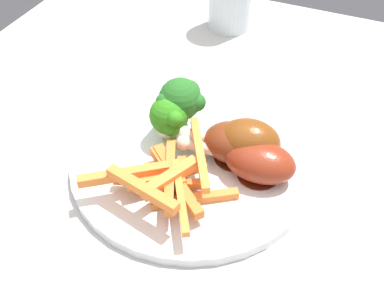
{
  "coord_description": "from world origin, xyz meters",
  "views": [
    {
      "loc": [
        -0.33,
        -0.19,
        1.11
      ],
      "look_at": [
        0.03,
        -0.04,
        0.74
      ],
      "focal_mm": 45.34,
      "sensor_mm": 36.0,
      "label": 1
    }
  ],
  "objects_px": {
    "dining_table": "(157,237)",
    "broccoli_floret_middle": "(171,118)",
    "dinner_plate": "(192,160)",
    "carrot_fries_pile": "(168,179)",
    "chicken_drumstick_far": "(232,142)",
    "chicken_drumstick_extra": "(245,142)",
    "chicken_drumstick_near": "(255,160)",
    "broccoli_floret_front": "(181,99)"
  },
  "relations": [
    {
      "from": "dining_table",
      "to": "broccoli_floret_middle",
      "type": "xyz_separation_m",
      "value": [
        0.05,
        -0.0,
        0.17
      ]
    },
    {
      "from": "dinner_plate",
      "to": "carrot_fries_pile",
      "type": "height_order",
      "value": "carrot_fries_pile"
    },
    {
      "from": "carrot_fries_pile",
      "to": "chicken_drumstick_far",
      "type": "relative_size",
      "value": 1.22
    },
    {
      "from": "dinner_plate",
      "to": "chicken_drumstick_far",
      "type": "relative_size",
      "value": 2.18
    },
    {
      "from": "dining_table",
      "to": "chicken_drumstick_extra",
      "type": "distance_m",
      "value": 0.19
    },
    {
      "from": "carrot_fries_pile",
      "to": "chicken_drumstick_near",
      "type": "relative_size",
      "value": 1.12
    },
    {
      "from": "broccoli_floret_front",
      "to": "chicken_drumstick_extra",
      "type": "xyz_separation_m",
      "value": [
        -0.02,
        -0.08,
        -0.02
      ]
    },
    {
      "from": "chicken_drumstick_near",
      "to": "chicken_drumstick_extra",
      "type": "distance_m",
      "value": 0.03
    },
    {
      "from": "dining_table",
      "to": "carrot_fries_pile",
      "type": "distance_m",
      "value": 0.16
    },
    {
      "from": "carrot_fries_pile",
      "to": "chicken_drumstick_extra",
      "type": "relative_size",
      "value": 1.28
    },
    {
      "from": "dinner_plate",
      "to": "broccoli_floret_front",
      "type": "distance_m",
      "value": 0.07
    },
    {
      "from": "broccoli_floret_middle",
      "to": "dinner_plate",
      "type": "bearing_deg",
      "value": -115.19
    },
    {
      "from": "chicken_drumstick_near",
      "to": "broccoli_floret_middle",
      "type": "bearing_deg",
      "value": 83.09
    },
    {
      "from": "dinner_plate",
      "to": "chicken_drumstick_extra",
      "type": "distance_m",
      "value": 0.07
    },
    {
      "from": "chicken_drumstick_near",
      "to": "dining_table",
      "type": "bearing_deg",
      "value": 107.37
    },
    {
      "from": "dinner_plate",
      "to": "broccoli_floret_front",
      "type": "height_order",
      "value": "broccoli_floret_front"
    },
    {
      "from": "broccoli_floret_middle",
      "to": "chicken_drumstick_far",
      "type": "relative_size",
      "value": 0.46
    },
    {
      "from": "broccoli_floret_middle",
      "to": "chicken_drumstick_extra",
      "type": "xyz_separation_m",
      "value": [
        0.01,
        -0.09,
        -0.01
      ]
    },
    {
      "from": "broccoli_floret_front",
      "to": "carrot_fries_pile",
      "type": "xyz_separation_m",
      "value": [
        -0.1,
        -0.03,
        -0.03
      ]
    },
    {
      "from": "dinner_plate",
      "to": "chicken_drumstick_near",
      "type": "distance_m",
      "value": 0.08
    },
    {
      "from": "dinner_plate",
      "to": "broccoli_floret_middle",
      "type": "height_order",
      "value": "broccoli_floret_middle"
    },
    {
      "from": "dining_table",
      "to": "broccoli_floret_front",
      "type": "bearing_deg",
      "value": -4.84
    },
    {
      "from": "dinner_plate",
      "to": "chicken_drumstick_extra",
      "type": "relative_size",
      "value": 2.29
    },
    {
      "from": "dinner_plate",
      "to": "chicken_drumstick_far",
      "type": "bearing_deg",
      "value": -65.95
    },
    {
      "from": "dining_table",
      "to": "chicken_drumstick_near",
      "type": "xyz_separation_m",
      "value": [
        0.03,
        -0.11,
        0.15
      ]
    },
    {
      "from": "broccoli_floret_front",
      "to": "chicken_drumstick_far",
      "type": "bearing_deg",
      "value": -106.39
    },
    {
      "from": "broccoli_floret_front",
      "to": "chicken_drumstick_far",
      "type": "relative_size",
      "value": 0.56
    },
    {
      "from": "chicken_drumstick_near",
      "to": "chicken_drumstick_far",
      "type": "xyz_separation_m",
      "value": [
        0.02,
        0.03,
        0.0
      ]
    },
    {
      "from": "chicken_drumstick_far",
      "to": "dining_table",
      "type": "bearing_deg",
      "value": 122.62
    },
    {
      "from": "broccoli_floret_front",
      "to": "chicken_drumstick_extra",
      "type": "distance_m",
      "value": 0.09
    },
    {
      "from": "broccoli_floret_middle",
      "to": "carrot_fries_pile",
      "type": "bearing_deg",
      "value": -157.09
    },
    {
      "from": "chicken_drumstick_far",
      "to": "chicken_drumstick_extra",
      "type": "height_order",
      "value": "chicken_drumstick_extra"
    },
    {
      "from": "chicken_drumstick_near",
      "to": "chicken_drumstick_extra",
      "type": "bearing_deg",
      "value": 44.21
    },
    {
      "from": "broccoli_floret_front",
      "to": "chicken_drumstick_near",
      "type": "height_order",
      "value": "broccoli_floret_front"
    },
    {
      "from": "dining_table",
      "to": "chicken_drumstick_far",
      "type": "bearing_deg",
      "value": -57.38
    },
    {
      "from": "broccoli_floret_middle",
      "to": "chicken_drumstick_near",
      "type": "bearing_deg",
      "value": -96.91
    },
    {
      "from": "broccoli_floret_front",
      "to": "broccoli_floret_middle",
      "type": "relative_size",
      "value": 1.22
    },
    {
      "from": "dinner_plate",
      "to": "chicken_drumstick_near",
      "type": "height_order",
      "value": "chicken_drumstick_near"
    },
    {
      "from": "dinner_plate",
      "to": "broccoli_floret_middle",
      "type": "bearing_deg",
      "value": 64.81
    },
    {
      "from": "carrot_fries_pile",
      "to": "chicken_drumstick_extra",
      "type": "xyz_separation_m",
      "value": [
        0.08,
        -0.06,
        0.01
      ]
    },
    {
      "from": "dining_table",
      "to": "broccoli_floret_front",
      "type": "height_order",
      "value": "broccoli_floret_front"
    },
    {
      "from": "dining_table",
      "to": "carrot_fries_pile",
      "type": "relative_size",
      "value": 5.94
    }
  ]
}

